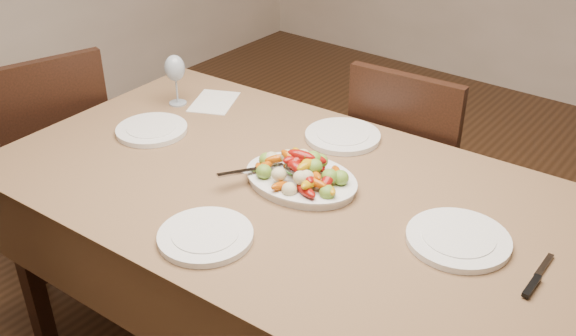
# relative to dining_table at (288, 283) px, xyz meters

# --- Properties ---
(dining_table) EXTENTS (1.89, 1.13, 0.76)m
(dining_table) POSITION_rel_dining_table_xyz_m (0.00, 0.00, 0.00)
(dining_table) COLOR brown
(dining_table) RESTS_ON ground
(chair_far) EXTENTS (0.45, 0.45, 0.95)m
(chair_far) POSITION_rel_dining_table_xyz_m (0.06, 0.76, 0.10)
(chair_far) COLOR black
(chair_far) RESTS_ON ground
(chair_left) EXTENTS (0.52, 0.52, 0.95)m
(chair_left) POSITION_rel_dining_table_xyz_m (-1.21, -0.06, 0.10)
(chair_left) COLOR black
(chair_left) RESTS_ON ground
(serving_platter) EXTENTS (0.36, 0.27, 0.02)m
(serving_platter) POSITION_rel_dining_table_xyz_m (0.03, 0.03, 0.39)
(serving_platter) COLOR white
(serving_platter) RESTS_ON dining_table
(roasted_vegetables) EXTENTS (0.29, 0.21, 0.09)m
(roasted_vegetables) POSITION_rel_dining_table_xyz_m (0.03, 0.03, 0.45)
(roasted_vegetables) COLOR maroon
(roasted_vegetables) RESTS_ON serving_platter
(serving_spoon) EXTENTS (0.28, 0.17, 0.03)m
(serving_spoon) POSITION_rel_dining_table_xyz_m (-0.04, -0.01, 0.43)
(serving_spoon) COLOR #9EA0A8
(serving_spoon) RESTS_ON serving_platter
(plate_left) EXTENTS (0.25, 0.25, 0.02)m
(plate_left) POSITION_rel_dining_table_xyz_m (-0.59, -0.02, 0.39)
(plate_left) COLOR white
(plate_left) RESTS_ON dining_table
(plate_right) EXTENTS (0.27, 0.27, 0.02)m
(plate_right) POSITION_rel_dining_table_xyz_m (0.52, 0.06, 0.39)
(plate_right) COLOR white
(plate_right) RESTS_ON dining_table
(plate_far) EXTENTS (0.26, 0.26, 0.02)m
(plate_far) POSITION_rel_dining_table_xyz_m (-0.04, 0.35, 0.39)
(plate_far) COLOR white
(plate_far) RESTS_ON dining_table
(plate_near) EXTENTS (0.25, 0.25, 0.02)m
(plate_near) POSITION_rel_dining_table_xyz_m (-0.01, -0.34, 0.39)
(plate_near) COLOR white
(plate_near) RESTS_ON dining_table
(wine_glass) EXTENTS (0.08, 0.08, 0.20)m
(wine_glass) POSITION_rel_dining_table_xyz_m (-0.69, 0.20, 0.48)
(wine_glass) COLOR #8C99A5
(wine_glass) RESTS_ON dining_table
(menu_card) EXTENTS (0.23, 0.25, 0.00)m
(menu_card) POSITION_rel_dining_table_xyz_m (-0.59, 0.30, 0.38)
(menu_card) COLOR silver
(menu_card) RESTS_ON dining_table
(table_knife) EXTENTS (0.02, 0.20, 0.01)m
(table_knife) POSITION_rel_dining_table_xyz_m (0.74, 0.04, 0.38)
(table_knife) COLOR #9EA0A8
(table_knife) RESTS_ON dining_table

